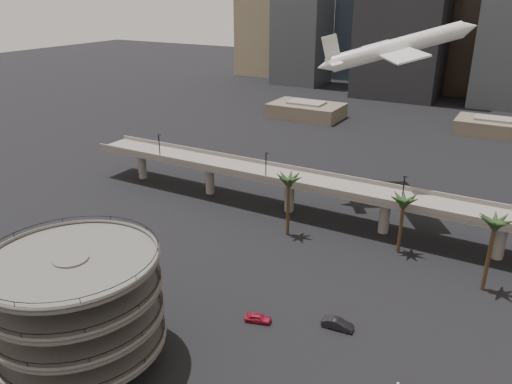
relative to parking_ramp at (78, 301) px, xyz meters
The scene contains 9 objects.
ground 16.79m from the parking_ramp, 17.10° to the left, with size 700.00×700.00×0.00m, color black.
parking_ramp is the anchor object (origin of this frame).
overpass 60.46m from the parking_ramp, 77.57° to the left, with size 130.00×9.30×14.70m.
palm_trees 55.67m from the parking_ramp, 60.95° to the left, with size 42.40×10.40×14.00m.
low_buildings 147.81m from the parking_ramp, 82.26° to the left, with size 135.00×27.50×6.80m.
skyline 225.07m from the parking_ramp, 82.75° to the left, with size 269.00×86.00×113.00m.
airborne_jet 83.08m from the parking_ramp, 76.74° to the left, with size 31.91×29.76×12.30m.
car_a 26.77m from the parking_ramp, 50.23° to the left, with size 1.65×4.11×1.40m, color #A81831.
car_b 37.36m from the parking_ramp, 41.14° to the left, with size 1.68×4.81×1.59m, color black.
Camera 1 is at (34.20, -40.06, 47.46)m, focal length 35.00 mm.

